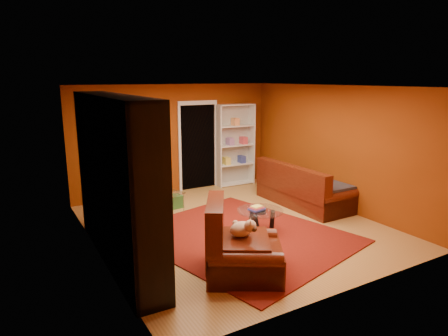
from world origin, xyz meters
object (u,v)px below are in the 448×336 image
sofa (305,184)px  gift_box_green (175,201)px  gift_box_red (156,200)px  rug (241,236)px  white_bookshelf (235,145)px  coffee_table (260,221)px  armchair (245,245)px  media_unit (116,181)px  christmas_tree (143,174)px  dog (241,229)px  acrylic_chair (172,193)px

sofa → gift_box_green: bearing=63.4°
gift_box_red → rug: bearing=-74.8°
gift_box_green → white_bookshelf: size_ratio=0.13×
coffee_table → armchair: bearing=-132.9°
media_unit → christmas_tree: 2.15m
sofa → gift_box_red: bearing=60.1°
dog → armchair: bearing=-135.0°
gift_box_green → gift_box_red: bearing=130.3°
rug → acrylic_chair: 1.99m
dog → sofa: sofa is taller
gift_box_red → white_bookshelf: bearing=14.4°
rug → gift_box_green: (-0.36, 2.09, 0.13)m
rug → christmas_tree: christmas_tree is taller
gift_box_green → dog: (-0.35, -3.20, 0.53)m
gift_box_red → sofa: size_ratio=0.10×
coffee_table → gift_box_green: bearing=110.3°
christmas_tree → acrylic_chair: (0.57, -0.14, -0.45)m
white_bookshelf → sofa: (0.43, -2.21, -0.57)m
media_unit → christmas_tree: size_ratio=1.89×
media_unit → white_bookshelf: media_unit is taller
acrylic_chair → rug: bearing=-98.7°
rug → acrylic_chair: acrylic_chair is taller
media_unit → white_bookshelf: bearing=37.9°
rug → white_bookshelf: bearing=60.2°
dog → coffee_table: bearing=-14.1°
media_unit → gift_box_green: media_unit is taller
rug → gift_box_green: bearing=99.8°
christmas_tree → rug: bearing=-61.9°
gift_box_green → coffee_table: coffee_table is taller
christmas_tree → armchair: size_ratio=1.53×
gift_box_red → acrylic_chair: acrylic_chair is taller
rug → christmas_tree: (-1.08, 2.02, 0.83)m
dog → christmas_tree: bearing=37.7°
gift_box_green → rug: bearing=-80.2°
media_unit → acrylic_chair: 2.49m
acrylic_chair → sofa: bearing=-44.6°
media_unit → armchair: media_unit is taller
media_unit → acrylic_chair: size_ratio=4.16×
armchair → acrylic_chair: bearing=27.6°
coffee_table → acrylic_chair: 2.10m
gift_box_green → gift_box_red: 0.47m
armchair → gift_box_green: bearing=25.2°
rug → christmas_tree: bearing=118.1°
rug → coffee_table: 0.46m
sofa → dog: bearing=123.4°
white_bookshelf → sofa: 2.33m
rug → coffee_table: size_ratio=4.24×
christmas_tree → gift_box_green: bearing=5.7°
armchair → dog: (-0.02, 0.07, 0.22)m
white_bookshelf → armchair: bearing=-117.1°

